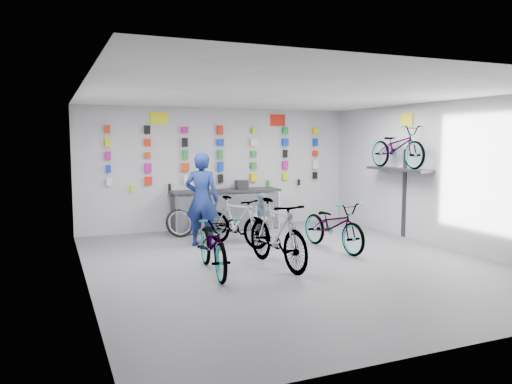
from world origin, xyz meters
name	(u,v)px	position (x,y,z in m)	size (l,w,h in m)	color
floor	(291,263)	(0.00, 0.00, 0.00)	(8.00, 8.00, 0.00)	#525257
ceiling	(292,94)	(0.00, 0.00, 3.00)	(8.00, 8.00, 0.00)	white
wall_back	(220,168)	(0.00, 4.00, 1.50)	(7.00, 7.00, 0.00)	#B4B4B7
wall_front	(465,209)	(0.00, -4.00, 1.50)	(7.00, 7.00, 0.00)	#B4B4B7
wall_left	(84,187)	(-3.50, 0.00, 1.50)	(8.00, 8.00, 0.00)	#B4B4B7
wall_right	(444,175)	(3.50, 0.00, 1.50)	(8.00, 8.00, 0.00)	#B4B4B7
counter	(226,211)	(0.00, 3.54, 0.49)	(2.70, 0.66, 1.00)	black
merch_wall	(224,157)	(0.08, 3.93, 1.78)	(5.54, 0.08, 1.57)	silver
wall_bracket	(399,173)	(3.33, 1.20, 1.46)	(0.39, 1.90, 2.00)	#333338
sign_left	(159,118)	(-1.50, 3.98, 2.72)	(0.42, 0.02, 0.30)	yellow
sign_right	(278,120)	(1.60, 3.98, 2.72)	(0.42, 0.02, 0.30)	red
sign_side	(407,120)	(3.48, 1.20, 2.65)	(0.02, 0.40, 0.30)	yellow
bike_left	(214,244)	(-1.50, -0.13, 0.50)	(0.66, 1.89, 0.99)	gray
bike_center	(277,234)	(-0.36, -0.17, 0.59)	(0.56, 1.97, 1.19)	gray
bike_right	(333,225)	(1.28, 0.64, 0.50)	(0.67, 1.91, 1.01)	gray
bike_service	(236,221)	(-0.39, 1.75, 0.52)	(0.49, 1.72, 1.04)	gray
bike_wall	(397,147)	(3.25, 1.20, 2.05)	(0.63, 1.80, 0.95)	gray
clerk	(202,199)	(-1.05, 2.02, 0.98)	(0.72, 0.47, 1.96)	navy
customer	(264,218)	(0.28, 1.86, 0.53)	(0.52, 0.40, 1.07)	slate
spare_wheel	(180,223)	(-1.25, 3.17, 0.32)	(0.71, 0.38, 0.66)	black
register	(242,185)	(0.42, 3.55, 1.11)	(0.28, 0.30, 0.22)	black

